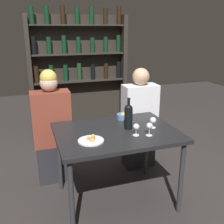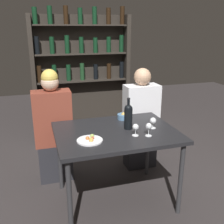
{
  "view_description": "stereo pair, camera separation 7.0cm",
  "coord_description": "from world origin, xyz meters",
  "px_view_note": "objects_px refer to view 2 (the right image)",
  "views": [
    {
      "loc": [
        -0.78,
        -2.21,
        1.72
      ],
      "look_at": [
        0.0,
        0.13,
        0.93
      ],
      "focal_mm": 42.0,
      "sensor_mm": 36.0,
      "label": 1
    },
    {
      "loc": [
        -0.72,
        -2.23,
        1.72
      ],
      "look_at": [
        0.0,
        0.13,
        0.93
      ],
      "focal_mm": 42.0,
      "sensor_mm": 36.0,
      "label": 2
    }
  ],
  "objects_px": {
    "food_plate_0": "(90,140)",
    "seated_person_left": "(53,129)",
    "wine_glass_0": "(149,127)",
    "snack_bowl": "(124,116)",
    "wine_glass_1": "(153,121)",
    "seated_person_right": "(141,122)",
    "wine_glass_2": "(136,128)",
    "wine_bottle": "(128,116)"
  },
  "relations": [
    {
      "from": "wine_glass_1",
      "to": "snack_bowl",
      "type": "xyz_separation_m",
      "value": [
        -0.18,
        0.34,
        -0.04
      ]
    },
    {
      "from": "wine_glass_1",
      "to": "seated_person_left",
      "type": "bearing_deg",
      "value": 145.21
    },
    {
      "from": "wine_glass_0",
      "to": "snack_bowl",
      "type": "xyz_separation_m",
      "value": [
        -0.06,
        0.51,
        -0.06
      ]
    },
    {
      "from": "seated_person_left",
      "to": "seated_person_right",
      "type": "xyz_separation_m",
      "value": [
        1.07,
        0.0,
        -0.03
      ]
    },
    {
      "from": "wine_glass_1",
      "to": "snack_bowl",
      "type": "distance_m",
      "value": 0.39
    },
    {
      "from": "wine_glass_0",
      "to": "wine_glass_2",
      "type": "relative_size",
      "value": 1.1
    },
    {
      "from": "wine_bottle",
      "to": "seated_person_left",
      "type": "height_order",
      "value": "seated_person_left"
    },
    {
      "from": "food_plate_0",
      "to": "seated_person_left",
      "type": "distance_m",
      "value": 0.82
    },
    {
      "from": "wine_bottle",
      "to": "snack_bowl",
      "type": "height_order",
      "value": "wine_bottle"
    },
    {
      "from": "snack_bowl",
      "to": "seated_person_right",
      "type": "relative_size",
      "value": 0.11
    },
    {
      "from": "wine_glass_0",
      "to": "wine_glass_2",
      "type": "distance_m",
      "value": 0.12
    },
    {
      "from": "wine_glass_1",
      "to": "wine_glass_2",
      "type": "height_order",
      "value": "wine_glass_2"
    },
    {
      "from": "snack_bowl",
      "to": "seated_person_left",
      "type": "relative_size",
      "value": 0.11
    },
    {
      "from": "food_plate_0",
      "to": "wine_glass_2",
      "type": "bearing_deg",
      "value": -0.61
    },
    {
      "from": "wine_glass_1",
      "to": "seated_person_right",
      "type": "relative_size",
      "value": 0.09
    },
    {
      "from": "wine_glass_1",
      "to": "food_plate_0",
      "type": "relative_size",
      "value": 0.48
    },
    {
      "from": "seated_person_right",
      "to": "snack_bowl",
      "type": "bearing_deg",
      "value": -138.17
    },
    {
      "from": "wine_bottle",
      "to": "wine_glass_1",
      "type": "height_order",
      "value": "wine_bottle"
    },
    {
      "from": "wine_glass_0",
      "to": "wine_bottle",
      "type": "bearing_deg",
      "value": 117.3
    },
    {
      "from": "wine_glass_1",
      "to": "wine_glass_2",
      "type": "distance_m",
      "value": 0.27
    },
    {
      "from": "wine_glass_1",
      "to": "snack_bowl",
      "type": "height_order",
      "value": "wine_glass_1"
    },
    {
      "from": "wine_glass_0",
      "to": "wine_glass_1",
      "type": "xyz_separation_m",
      "value": [
        0.12,
        0.17,
        -0.02
      ]
    },
    {
      "from": "seated_person_left",
      "to": "wine_glass_0",
      "type": "bearing_deg",
      "value": -45.32
    },
    {
      "from": "wine_glass_0",
      "to": "food_plate_0",
      "type": "bearing_deg",
      "value": 175.04
    },
    {
      "from": "wine_glass_2",
      "to": "food_plate_0",
      "type": "height_order",
      "value": "wine_glass_2"
    },
    {
      "from": "wine_glass_0",
      "to": "food_plate_0",
      "type": "distance_m",
      "value": 0.54
    },
    {
      "from": "food_plate_0",
      "to": "seated_person_right",
      "type": "xyz_separation_m",
      "value": [
        0.81,
        0.76,
        -0.19
      ]
    },
    {
      "from": "food_plate_0",
      "to": "snack_bowl",
      "type": "bearing_deg",
      "value": 44.23
    },
    {
      "from": "snack_bowl",
      "to": "seated_person_right",
      "type": "xyz_separation_m",
      "value": [
        0.33,
        0.3,
        -0.21
      ]
    },
    {
      "from": "wine_glass_1",
      "to": "seated_person_right",
      "type": "distance_m",
      "value": 0.7
    },
    {
      "from": "wine_bottle",
      "to": "food_plate_0",
      "type": "xyz_separation_m",
      "value": [
        -0.42,
        -0.18,
        -0.13
      ]
    },
    {
      "from": "food_plate_0",
      "to": "snack_bowl",
      "type": "relative_size",
      "value": 1.65
    },
    {
      "from": "wine_glass_1",
      "to": "food_plate_0",
      "type": "height_order",
      "value": "wine_glass_1"
    },
    {
      "from": "seated_person_left",
      "to": "seated_person_right",
      "type": "height_order",
      "value": "seated_person_left"
    },
    {
      "from": "food_plate_0",
      "to": "snack_bowl",
      "type": "xyz_separation_m",
      "value": [
        0.47,
        0.46,
        0.02
      ]
    },
    {
      "from": "food_plate_0",
      "to": "seated_person_left",
      "type": "xyz_separation_m",
      "value": [
        -0.26,
        0.76,
        -0.16
      ]
    },
    {
      "from": "wine_glass_1",
      "to": "seated_person_left",
      "type": "relative_size",
      "value": 0.08
    },
    {
      "from": "wine_bottle",
      "to": "seated_person_right",
      "type": "height_order",
      "value": "seated_person_right"
    },
    {
      "from": "wine_glass_1",
      "to": "seated_person_right",
      "type": "xyz_separation_m",
      "value": [
        0.15,
        0.64,
        -0.25
      ]
    },
    {
      "from": "seated_person_left",
      "to": "seated_person_right",
      "type": "relative_size",
      "value": 1.03
    },
    {
      "from": "wine_glass_0",
      "to": "snack_bowl",
      "type": "height_order",
      "value": "wine_glass_0"
    },
    {
      "from": "wine_glass_2",
      "to": "wine_glass_1",
      "type": "bearing_deg",
      "value": 28.25
    }
  ]
}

